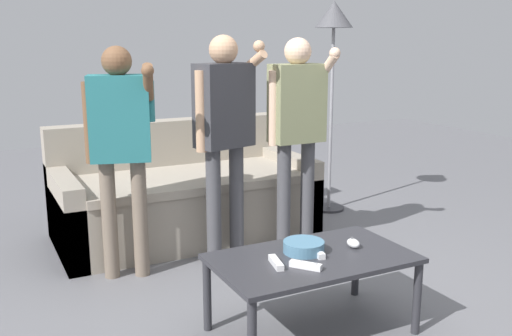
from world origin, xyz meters
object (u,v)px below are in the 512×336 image
at_px(couch, 183,197).
at_px(game_remote_wand_far, 317,252).
at_px(game_remote_nunchuk, 353,243).
at_px(floor_lamp, 334,32).
at_px(player_left, 121,136).
at_px(game_remote_wand_spare, 306,265).
at_px(snack_bowl, 304,247).
at_px(player_right, 297,119).
at_px(game_remote_wand_near, 276,263).
at_px(coffee_table, 312,265).
at_px(player_center, 225,122).

bearing_deg(couch, game_remote_wand_far, -87.08).
xyz_separation_m(game_remote_nunchuk, floor_lamp, (1.08, 1.82, 1.12)).
relative_size(player_left, game_remote_wand_spare, 9.92).
bearing_deg(floor_lamp, snack_bowl, -127.49).
relative_size(snack_bowl, player_left, 0.15).
relative_size(snack_bowl, game_remote_nunchuk, 2.45).
relative_size(player_right, game_remote_wand_far, 9.94).
bearing_deg(game_remote_wand_near, snack_bowl, 23.52).
xyz_separation_m(game_remote_nunchuk, player_right, (0.30, 1.11, 0.51)).
distance_m(snack_bowl, game_remote_wand_far, 0.08).
xyz_separation_m(couch, coffee_table, (0.06, -1.79, 0.07)).
relative_size(game_remote_nunchuk, game_remote_wand_far, 0.58).
distance_m(game_remote_wand_near, game_remote_wand_far, 0.26).
distance_m(floor_lamp, game_remote_wand_far, 2.51).
relative_size(game_remote_nunchuk, game_remote_wand_near, 0.54).
xyz_separation_m(couch, game_remote_wand_far, (0.09, -1.78, 0.14)).
bearing_deg(game_remote_wand_near, player_right, 55.27).
relative_size(player_left, game_remote_wand_far, 9.63).
height_order(couch, player_left, player_left).
bearing_deg(game_remote_wand_spare, game_remote_wand_far, 40.25).
bearing_deg(game_remote_nunchuk, coffee_table, -178.11).
relative_size(couch, player_left, 1.32).
height_order(floor_lamp, player_left, floor_lamp).
height_order(couch, coffee_table, couch).
bearing_deg(coffee_table, game_remote_nunchuk, 1.89).
bearing_deg(player_right, snack_bowl, -118.79).
bearing_deg(player_center, floor_lamp, 27.64).
bearing_deg(player_center, game_remote_wand_far, -89.12).
height_order(snack_bowl, floor_lamp, floor_lamp).
distance_m(snack_bowl, game_remote_wand_near, 0.24).
xyz_separation_m(player_right, game_remote_wand_spare, (-0.68, -1.24, -0.52)).
distance_m(floor_lamp, player_left, 2.21).
bearing_deg(game_remote_wand_far, game_remote_wand_spare, -139.75).
relative_size(coffee_table, game_remote_wand_spare, 6.90).
relative_size(snack_bowl, game_remote_wand_far, 1.41).
bearing_deg(player_right, game_remote_nunchuk, -105.33).
height_order(game_remote_wand_far, game_remote_wand_spare, same).
distance_m(floor_lamp, game_remote_wand_near, 2.67).
height_order(player_center, game_remote_wand_near, player_center).
distance_m(game_remote_nunchuk, floor_lamp, 2.39).
height_order(floor_lamp, game_remote_wand_spare, floor_lamp).
distance_m(coffee_table, player_center, 1.28).
bearing_deg(player_center, player_left, 177.66).
bearing_deg(floor_lamp, game_remote_nunchuk, -120.60).
height_order(coffee_table, game_remote_wand_near, game_remote_wand_near).
distance_m(player_right, game_remote_wand_near, 1.49).
relative_size(game_remote_wand_far, game_remote_wand_spare, 1.03).
bearing_deg(game_remote_wand_spare, player_left, 113.53).
bearing_deg(player_left, game_remote_nunchuk, -50.93).
height_order(floor_lamp, player_center, floor_lamp).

